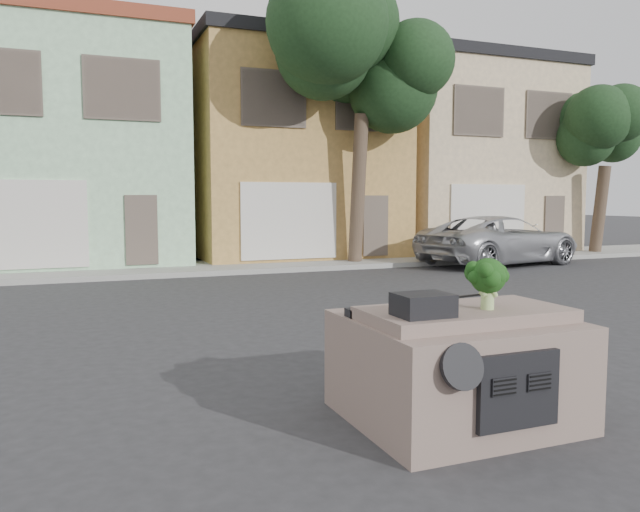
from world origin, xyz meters
TOP-DOWN VIEW (x-y plane):
  - ground_plane at (0.00, 0.00)m, footprint 120.00×120.00m
  - sidewalk at (0.00, 10.50)m, footprint 40.00×3.00m
  - townhouse_mint at (-3.50, 14.50)m, footprint 7.20×8.20m
  - townhouse_tan at (4.00, 14.50)m, footprint 7.20×8.20m
  - townhouse_beige at (11.50, 14.50)m, footprint 7.20×8.20m
  - silver_pickup at (9.49, 8.54)m, footprint 6.16×3.78m
  - tree_near at (5.00, 9.80)m, footprint 4.40×4.00m
  - tree_far at (15.00, 9.80)m, footprint 3.20×3.00m
  - car_dashboard at (0.00, -3.00)m, footprint 2.00×1.80m
  - instrument_hump at (-0.58, -3.35)m, footprint 0.48×0.38m
  - wiper_arm at (0.28, -2.62)m, footprint 0.69×0.15m
  - broccoli at (0.16, -3.27)m, footprint 0.51×0.51m

SIDE VIEW (x-z plane):
  - ground_plane at x=0.00m, z-range 0.00..0.00m
  - silver_pickup at x=9.49m, z-range -0.80..0.80m
  - sidewalk at x=0.00m, z-range 0.00..0.15m
  - car_dashboard at x=0.00m, z-range 0.00..1.12m
  - wiper_arm at x=0.28m, z-range 1.12..1.14m
  - instrument_hump at x=-0.58m, z-range 1.12..1.32m
  - broccoli at x=0.16m, z-range 1.12..1.61m
  - tree_far at x=15.00m, z-range 0.00..6.00m
  - townhouse_mint at x=-3.50m, z-range 0.00..7.55m
  - townhouse_tan at x=4.00m, z-range 0.00..7.55m
  - townhouse_beige at x=11.50m, z-range 0.00..7.55m
  - tree_near at x=5.00m, z-range 0.00..8.50m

